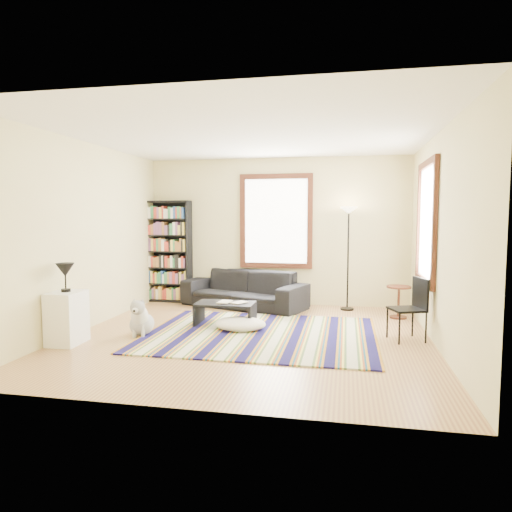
% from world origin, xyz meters
% --- Properties ---
extents(floor, '(5.00, 5.00, 0.10)m').
position_xyz_m(floor, '(0.00, 0.00, -0.05)').
color(floor, tan).
rests_on(floor, ground).
extents(ceiling, '(5.00, 5.00, 0.10)m').
position_xyz_m(ceiling, '(0.00, 0.00, 2.85)').
color(ceiling, white).
rests_on(ceiling, floor).
extents(wall_back, '(5.00, 0.10, 2.80)m').
position_xyz_m(wall_back, '(0.00, 2.55, 1.40)').
color(wall_back, beige).
rests_on(wall_back, floor).
extents(wall_front, '(5.00, 0.10, 2.80)m').
position_xyz_m(wall_front, '(0.00, -2.55, 1.40)').
color(wall_front, beige).
rests_on(wall_front, floor).
extents(wall_left, '(0.10, 5.00, 2.80)m').
position_xyz_m(wall_left, '(-2.55, 0.00, 1.40)').
color(wall_left, beige).
rests_on(wall_left, floor).
extents(wall_right, '(0.10, 5.00, 2.80)m').
position_xyz_m(wall_right, '(2.55, 0.00, 1.40)').
color(wall_right, beige).
rests_on(wall_right, floor).
extents(window_back, '(1.20, 0.06, 1.60)m').
position_xyz_m(window_back, '(0.00, 2.47, 1.60)').
color(window_back, white).
rests_on(window_back, wall_back).
extents(window_right, '(0.06, 1.20, 1.60)m').
position_xyz_m(window_right, '(2.47, 0.80, 1.60)').
color(window_right, white).
rests_on(window_right, wall_right).
extents(rug, '(3.25, 2.60, 0.02)m').
position_xyz_m(rug, '(0.14, 0.12, 0.01)').
color(rug, '#0F0C3D').
rests_on(rug, floor).
extents(sofa, '(2.49, 1.62, 0.68)m').
position_xyz_m(sofa, '(-0.54, 2.05, 0.34)').
color(sofa, black).
rests_on(sofa, floor).
extents(bookshelf, '(0.90, 0.30, 2.00)m').
position_xyz_m(bookshelf, '(-2.13, 2.32, 1.00)').
color(bookshelf, black).
rests_on(bookshelf, floor).
extents(coffee_table, '(0.94, 0.58, 0.36)m').
position_xyz_m(coffee_table, '(-0.50, 0.56, 0.18)').
color(coffee_table, black).
rests_on(coffee_table, floor).
extents(book_a, '(0.21, 0.27, 0.02)m').
position_xyz_m(book_a, '(-0.60, 0.56, 0.37)').
color(book_a, beige).
rests_on(book_a, coffee_table).
extents(book_b, '(0.28, 0.29, 0.02)m').
position_xyz_m(book_b, '(-0.35, 0.61, 0.37)').
color(book_b, beige).
rests_on(book_b, coffee_table).
extents(floor_cushion, '(0.94, 0.84, 0.19)m').
position_xyz_m(floor_cushion, '(-0.20, 0.31, 0.10)').
color(floor_cushion, silver).
rests_on(floor_cushion, floor).
extents(floor_lamp, '(0.31, 0.31, 1.86)m').
position_xyz_m(floor_lamp, '(1.36, 2.15, 0.93)').
color(floor_lamp, black).
rests_on(floor_lamp, floor).
extents(side_table, '(0.48, 0.48, 0.54)m').
position_xyz_m(side_table, '(2.20, 1.62, 0.27)').
color(side_table, '#3F170F').
rests_on(side_table, floor).
extents(folding_chair, '(0.53, 0.52, 0.86)m').
position_xyz_m(folding_chair, '(2.15, 0.22, 0.43)').
color(folding_chair, black).
rests_on(folding_chair, floor).
extents(white_cabinet, '(0.40, 0.51, 0.70)m').
position_xyz_m(white_cabinet, '(-2.30, -0.83, 0.35)').
color(white_cabinet, white).
rests_on(white_cabinet, floor).
extents(table_lamp, '(0.30, 0.30, 0.38)m').
position_xyz_m(table_lamp, '(-2.30, -0.83, 0.89)').
color(table_lamp, black).
rests_on(table_lamp, white_cabinet).
extents(dog, '(0.44, 0.57, 0.53)m').
position_xyz_m(dog, '(-1.52, -0.21, 0.26)').
color(dog, silver).
rests_on(dog, floor).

